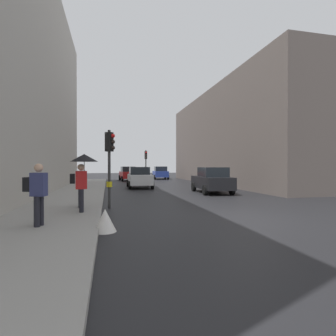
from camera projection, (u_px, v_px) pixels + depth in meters
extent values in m
plane|color=black|center=(246.00, 217.00, 9.53)|extent=(120.00, 120.00, 0.00)
cube|color=gray|center=(71.00, 199.00, 13.87)|extent=(3.31, 40.00, 0.16)
cube|color=#5B514C|center=(258.00, 139.00, 28.72)|extent=(12.00, 25.35, 9.67)
cylinder|color=#2D2D2D|center=(109.00, 169.00, 11.51)|extent=(0.12, 0.12, 3.43)
cube|color=black|center=(109.00, 142.00, 11.50)|extent=(0.38, 0.36, 0.84)
cube|color=yellow|center=(109.00, 184.00, 11.52)|extent=(0.24, 0.25, 0.24)
sphere|color=red|center=(113.00, 136.00, 11.43)|extent=(0.18, 0.18, 0.18)
sphere|color=#2D231E|center=(113.00, 142.00, 11.44)|extent=(0.18, 0.18, 0.18)
sphere|color=#2D231E|center=(113.00, 148.00, 11.44)|extent=(0.18, 0.18, 0.18)
cylinder|color=#2D2D2D|center=(146.00, 166.00, 28.79)|extent=(0.12, 0.12, 3.57)
cube|color=black|center=(146.00, 155.00, 28.78)|extent=(0.25, 0.31, 0.84)
cube|color=yellow|center=(146.00, 173.00, 28.80)|extent=(0.21, 0.17, 0.24)
sphere|color=red|center=(146.00, 153.00, 28.59)|extent=(0.18, 0.18, 0.18)
sphere|color=#2D231E|center=(146.00, 155.00, 28.59)|extent=(0.18, 0.18, 0.18)
sphere|color=#2D231E|center=(146.00, 157.00, 28.60)|extent=(0.18, 0.18, 0.18)
cube|color=red|center=(128.00, 175.00, 32.82)|extent=(2.09, 4.32, 0.80)
cube|color=black|center=(128.00, 169.00, 33.05)|extent=(1.74, 2.11, 0.64)
cylinder|color=black|center=(137.00, 178.00, 31.79)|extent=(0.26, 0.65, 0.64)
cylinder|color=black|center=(122.00, 179.00, 31.27)|extent=(0.26, 0.65, 0.64)
cylinder|color=black|center=(134.00, 178.00, 34.38)|extent=(0.26, 0.65, 0.64)
cylinder|color=black|center=(120.00, 178.00, 33.86)|extent=(0.26, 0.65, 0.64)
cube|color=black|center=(212.00, 182.00, 18.04)|extent=(2.02, 4.29, 0.80)
cube|color=black|center=(213.00, 172.00, 17.79)|extent=(1.70, 2.08, 0.64)
cylinder|color=black|center=(194.00, 187.00, 19.22)|extent=(0.25, 0.65, 0.64)
cylinder|color=black|center=(217.00, 186.00, 19.53)|extent=(0.25, 0.65, 0.64)
cylinder|color=black|center=(205.00, 190.00, 16.56)|extent=(0.25, 0.65, 0.64)
cylinder|color=black|center=(232.00, 190.00, 16.87)|extent=(0.25, 0.65, 0.64)
cube|color=navy|center=(160.00, 174.00, 36.77)|extent=(2.09, 4.32, 0.80)
cube|color=black|center=(161.00, 169.00, 36.51)|extent=(1.74, 2.11, 0.64)
cylinder|color=black|center=(153.00, 176.00, 37.96)|extent=(0.26, 0.65, 0.64)
cylinder|color=black|center=(165.00, 176.00, 38.24)|extent=(0.26, 0.65, 0.64)
cylinder|color=black|center=(155.00, 177.00, 35.30)|extent=(0.26, 0.65, 0.64)
cylinder|color=black|center=(168.00, 177.00, 35.57)|extent=(0.26, 0.65, 0.64)
cube|color=silver|center=(140.00, 179.00, 22.25)|extent=(1.87, 4.23, 0.80)
cube|color=black|center=(139.00, 171.00, 22.49)|extent=(1.63, 2.03, 0.64)
cylinder|color=black|center=(152.00, 185.00, 21.12)|extent=(0.23, 0.64, 0.64)
cylinder|color=black|center=(130.00, 185.00, 20.75)|extent=(0.23, 0.64, 0.64)
cylinder|color=black|center=(148.00, 183.00, 23.76)|extent=(0.23, 0.64, 0.64)
cylinder|color=black|center=(128.00, 183.00, 23.39)|extent=(0.23, 0.64, 0.64)
cylinder|color=black|center=(82.00, 200.00, 9.77)|extent=(0.16, 0.16, 0.85)
cylinder|color=black|center=(81.00, 201.00, 9.58)|extent=(0.16, 0.16, 0.85)
cube|color=red|center=(81.00, 180.00, 9.67)|extent=(0.42, 0.29, 0.66)
sphere|color=tan|center=(81.00, 167.00, 9.67)|extent=(0.24, 0.24, 0.24)
cylinder|color=black|center=(84.00, 173.00, 9.70)|extent=(0.02, 0.02, 0.90)
cone|color=black|center=(84.00, 158.00, 9.69)|extent=(1.00, 1.00, 0.28)
cylinder|color=black|center=(81.00, 197.00, 10.88)|extent=(0.16, 0.16, 0.85)
cylinder|color=black|center=(80.00, 197.00, 10.69)|extent=(0.16, 0.16, 0.85)
cube|color=silver|center=(80.00, 179.00, 10.78)|extent=(0.41, 0.27, 0.66)
sphere|color=tan|center=(80.00, 167.00, 10.77)|extent=(0.24, 0.24, 0.24)
cube|color=black|center=(73.00, 179.00, 10.70)|extent=(0.21, 0.29, 0.40)
cylinder|color=black|center=(41.00, 210.00, 7.50)|extent=(0.16, 0.16, 0.85)
cylinder|color=black|center=(37.00, 212.00, 7.31)|extent=(0.16, 0.16, 0.85)
cube|color=navy|center=(39.00, 184.00, 7.40)|extent=(0.46, 0.37, 0.66)
sphere|color=tan|center=(39.00, 168.00, 7.39)|extent=(0.24, 0.24, 0.24)
cube|color=black|center=(29.00, 184.00, 7.42)|extent=(0.27, 0.33, 0.40)
cone|color=silver|center=(105.00, 220.00, 7.40)|extent=(0.64, 0.64, 0.65)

